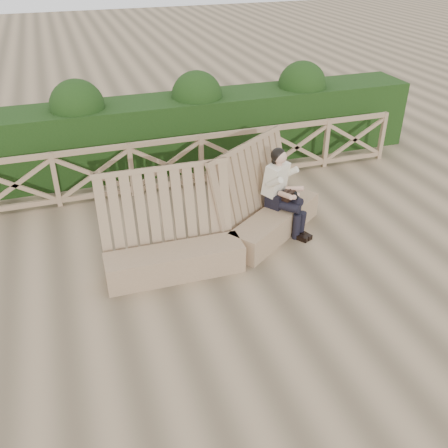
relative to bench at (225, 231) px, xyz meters
name	(u,v)px	position (x,y,z in m)	size (l,w,h in m)	color
ground	(222,291)	(-0.38, -0.99, -0.40)	(60.00, 60.00, 0.00)	brown
bench	(225,231)	(0.00, 0.00, 0.00)	(3.99, 1.86, 1.59)	#856C4C
woman	(282,189)	(1.15, 0.37, 0.40)	(0.75, 0.97, 1.51)	black
guardrail	(167,165)	(-0.38, 2.51, 0.16)	(10.10, 0.09, 1.10)	#886E4F
hedge	(154,135)	(-0.38, 3.71, 0.35)	(12.00, 1.20, 1.50)	black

